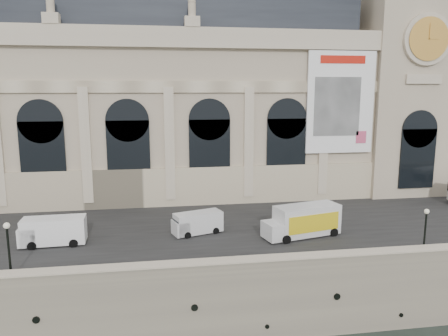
{
  "coord_description": "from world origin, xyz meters",
  "views": [
    {
      "loc": [
        -0.71,
        -32.2,
        20.83
      ],
      "look_at": [
        7.87,
        22.0,
        10.78
      ],
      "focal_mm": 35.0,
      "sensor_mm": 36.0,
      "label": 1
    }
  ],
  "objects_px": {
    "van_b": "(50,231)",
    "lamp_left": "(9,252)",
    "van_c": "(195,223)",
    "lamp_right": "(425,233)",
    "box_truck": "(303,221)"
  },
  "relations": [
    {
      "from": "van_b",
      "to": "van_c",
      "type": "height_order",
      "value": "van_b"
    },
    {
      "from": "van_c",
      "to": "box_truck",
      "type": "bearing_deg",
      "value": -12.76
    },
    {
      "from": "van_b",
      "to": "lamp_left",
      "type": "xyz_separation_m",
      "value": [
        -1.22,
        -7.85,
        0.99
      ]
    },
    {
      "from": "van_b",
      "to": "lamp_right",
      "type": "distance_m",
      "value": 34.62
    },
    {
      "from": "van_c",
      "to": "lamp_right",
      "type": "xyz_separation_m",
      "value": [
        19.64,
        -9.14,
        1.02
      ]
    },
    {
      "from": "box_truck",
      "to": "lamp_left",
      "type": "xyz_separation_m",
      "value": [
        -25.9,
        -6.44,
        0.75
      ]
    },
    {
      "from": "van_c",
      "to": "lamp_right",
      "type": "height_order",
      "value": "lamp_right"
    },
    {
      "from": "van_b",
      "to": "van_c",
      "type": "distance_m",
      "value": 14.04
    },
    {
      "from": "lamp_right",
      "to": "van_c",
      "type": "bearing_deg",
      "value": 155.03
    },
    {
      "from": "van_c",
      "to": "lamp_right",
      "type": "bearing_deg",
      "value": -24.97
    },
    {
      "from": "box_truck",
      "to": "lamp_left",
      "type": "relative_size",
      "value": 1.75
    },
    {
      "from": "van_b",
      "to": "lamp_left",
      "type": "relative_size",
      "value": 1.29
    },
    {
      "from": "van_b",
      "to": "box_truck",
      "type": "xyz_separation_m",
      "value": [
        24.68,
        -1.41,
        0.24
      ]
    },
    {
      "from": "van_c",
      "to": "van_b",
      "type": "bearing_deg",
      "value": -175.87
    },
    {
      "from": "van_c",
      "to": "lamp_left",
      "type": "distance_m",
      "value": 17.65
    }
  ]
}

